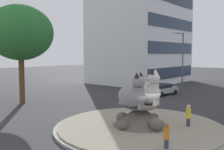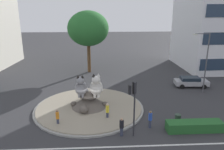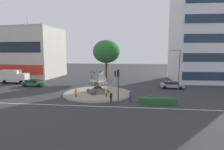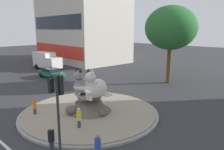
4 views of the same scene
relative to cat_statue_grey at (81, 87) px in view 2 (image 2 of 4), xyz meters
The scene contains 15 objects.
ground_plane 2.64m from the cat_statue_grey, ahead, with size 160.00×160.00×0.00m, color #333335.
lane_centreline 7.73m from the cat_statue_grey, 83.69° to the right, with size 112.00×0.20×0.01m, color silver.
roundabout_island 2.23m from the cat_statue_grey, ahead, with size 11.93×11.93×1.63m.
cat_statue_grey is the anchor object (origin of this frame).
cat_statue_white 1.63m from the cat_statue_grey, ahead, with size 1.62×2.60×2.57m.
traffic_light_mast 7.49m from the cat_statue_grey, 49.72° to the right, with size 0.71×0.62×4.91m.
clipped_hedge_strip 11.89m from the cat_statue_grey, 26.22° to the right, with size 5.06×1.20×0.90m, color #235B28.
broadleaf_tree_behind_island 15.51m from the cat_statue_grey, 89.16° to the left, with size 6.76×6.76×10.29m.
streetlight_arm 15.96m from the cat_statue_grey, 15.07° to the left, with size 1.98×0.60×7.74m.
pedestrian_blue_shirt 8.13m from the cat_statue_grey, 34.06° to the right, with size 0.35×0.35×1.73m.
pedestrian_orange_shirt 4.47m from the cat_statue_grey, 118.36° to the right, with size 0.31×0.31×1.66m.
pedestrian_black_shirt 7.03m from the cat_statue_grey, 55.73° to the right, with size 0.38×0.38×1.70m.
pedestrian_yellow_shirt 4.14m from the cat_statue_grey, 44.68° to the right, with size 0.33×0.33×1.77m.
sedan_on_far_lane 16.19m from the cat_statue_grey, 23.39° to the left, with size 4.65×2.31×1.41m.
litter_bin 10.38m from the cat_statue_grey, 21.33° to the right, with size 0.56×0.56×0.90m.
Camera 2 is at (1.27, -22.81, 10.77)m, focal length 36.04 mm.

